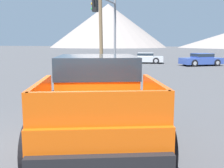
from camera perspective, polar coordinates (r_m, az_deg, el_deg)
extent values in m
plane|color=#424244|center=(6.21, -7.43, -12.25)|extent=(320.00, 320.00, 0.00)
cube|color=#CC4C0C|center=(5.79, -3.12, -5.11)|extent=(3.63, 5.08, 0.58)
cube|color=#CC4C0C|center=(6.59, -3.28, 2.70)|extent=(2.49, 2.60, 0.80)
cube|color=#1E2833|center=(6.58, -3.29, 3.95)|extent=(2.54, 2.65, 0.51)
cube|color=#CC4C0C|center=(4.49, -15.39, -2.62)|extent=(0.78, 1.76, 0.48)
cube|color=#CC4C0C|center=(4.52, 9.42, -2.35)|extent=(0.78, 1.76, 0.48)
cube|color=#CC4C0C|center=(3.53, -2.71, -5.43)|extent=(1.82, 0.80, 0.48)
cube|color=black|center=(8.16, -3.34, -2.20)|extent=(1.89, 0.89, 0.24)
cube|color=black|center=(3.60, -2.56, -17.02)|extent=(1.89, 0.89, 0.24)
cylinder|color=black|center=(7.35, -11.42, -5.06)|extent=(0.67, 1.02, 0.96)
cylinder|color=#232326|center=(7.35, -11.42, -5.06)|extent=(0.52, 0.62, 0.53)
cylinder|color=black|center=(7.36, 4.90, -4.87)|extent=(0.67, 1.02, 0.96)
cylinder|color=#232326|center=(7.36, 4.90, -4.87)|extent=(0.52, 0.62, 0.53)
cylinder|color=black|center=(4.63, -16.19, -13.70)|extent=(0.67, 1.02, 0.96)
cylinder|color=#232326|center=(4.63, -16.19, -13.70)|extent=(0.52, 0.62, 0.53)
cylinder|color=black|center=(4.66, 10.43, -13.34)|extent=(0.67, 1.02, 0.96)
cylinder|color=#232326|center=(4.66, 10.43, -13.34)|extent=(0.52, 0.62, 0.53)
cube|color=#B7BABF|center=(29.39, 7.09, 5.44)|extent=(4.28, 2.43, 0.57)
cube|color=#B7BABF|center=(29.37, 7.31, 6.37)|extent=(1.93, 1.84, 0.39)
cube|color=#1E2833|center=(29.36, 7.31, 6.46)|extent=(1.97, 1.88, 0.24)
cylinder|color=black|center=(28.61, 4.51, 5.12)|extent=(0.70, 0.33, 0.67)
cylinder|color=#9E9EA3|center=(28.61, 4.51, 5.12)|extent=(0.40, 0.29, 0.37)
cylinder|color=black|center=(30.33, 4.77, 5.33)|extent=(0.70, 0.33, 0.67)
cylinder|color=#9E9EA3|center=(30.33, 4.77, 5.33)|extent=(0.40, 0.29, 0.37)
cylinder|color=black|center=(28.52, 9.55, 5.01)|extent=(0.70, 0.33, 0.67)
cylinder|color=#9E9EA3|center=(28.52, 9.55, 5.01)|extent=(0.40, 0.29, 0.37)
cylinder|color=black|center=(30.25, 9.53, 5.23)|extent=(0.70, 0.33, 0.67)
cylinder|color=#9E9EA3|center=(30.25, 9.53, 5.23)|extent=(0.40, 0.29, 0.37)
cube|color=#334C9E|center=(27.35, 18.78, 4.80)|extent=(4.29, 3.64, 0.60)
cube|color=#334C9E|center=(27.38, 19.01, 5.88)|extent=(2.24, 2.20, 0.44)
cube|color=#1E2833|center=(27.38, 19.02, 5.99)|extent=(2.29, 2.24, 0.26)
cylinder|color=black|center=(25.99, 17.50, 4.33)|extent=(0.67, 0.55, 0.66)
cylinder|color=#9E9EA3|center=(25.99, 17.50, 4.33)|extent=(0.43, 0.39, 0.36)
cylinder|color=black|center=(27.40, 15.64, 4.63)|extent=(0.67, 0.55, 0.66)
cylinder|color=#9E9EA3|center=(27.40, 15.64, 4.63)|extent=(0.43, 0.39, 0.36)
cylinder|color=black|center=(27.40, 21.90, 4.32)|extent=(0.67, 0.55, 0.66)
cylinder|color=#9E9EA3|center=(27.40, 21.90, 4.32)|extent=(0.43, 0.39, 0.36)
cylinder|color=black|center=(28.74, 19.92, 4.62)|extent=(0.67, 0.55, 0.66)
cylinder|color=#9E9EA3|center=(28.74, 19.92, 4.62)|extent=(0.43, 0.39, 0.36)
cylinder|color=slate|center=(18.86, 0.64, 10.02)|extent=(0.16, 0.16, 5.18)
cube|color=black|center=(15.52, -3.70, 17.05)|extent=(0.26, 0.34, 0.90)
sphere|color=orange|center=(15.57, -4.23, 17.01)|extent=(0.20, 0.20, 0.20)
sphere|color=green|center=(15.54, -4.22, 16.03)|extent=(0.20, 0.20, 0.20)
cylinder|color=brown|center=(27.07, -2.49, 13.48)|extent=(0.36, 0.76, 8.76)
cone|color=gray|center=(134.07, -0.82, 12.56)|extent=(57.90, 57.90, 21.32)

